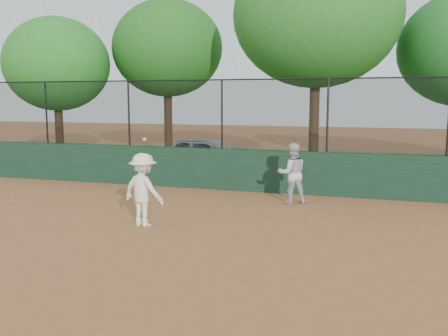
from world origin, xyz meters
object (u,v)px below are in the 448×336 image
(player_second, at_px, (292,173))
(tree_0, at_px, (56,64))
(player_main, at_px, (143,190))
(tree_1, at_px, (167,49))
(parked_car, at_px, (208,156))
(tree_2, at_px, (317,15))

(player_second, bearing_deg, tree_0, -51.39)
(player_second, distance_m, player_main, 4.12)
(tree_0, height_order, tree_1, tree_1)
(player_second, bearing_deg, parked_car, -69.86)
(player_main, distance_m, tree_0, 12.65)
(player_second, distance_m, tree_2, 7.49)
(parked_car, height_order, player_second, player_second)
(player_second, bearing_deg, tree_1, -72.78)
(tree_0, distance_m, tree_1, 4.68)
(player_main, relative_size, tree_0, 0.31)
(parked_car, xyz_separation_m, tree_1, (-3.34, 4.13, 4.11))
(tree_2, bearing_deg, player_second, -87.41)
(player_main, xyz_separation_m, tree_1, (-4.38, 10.99, 4.02))
(player_main, bearing_deg, tree_0, 133.85)
(player_second, distance_m, tree_0, 12.75)
(tree_1, height_order, tree_2, tree_2)
(tree_0, distance_m, tree_2, 10.84)
(player_second, relative_size, player_main, 0.81)
(parked_car, bearing_deg, tree_2, -54.28)
(player_main, distance_m, tree_1, 12.49)
(player_second, relative_size, tree_1, 0.22)
(tree_0, relative_size, tree_2, 0.74)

